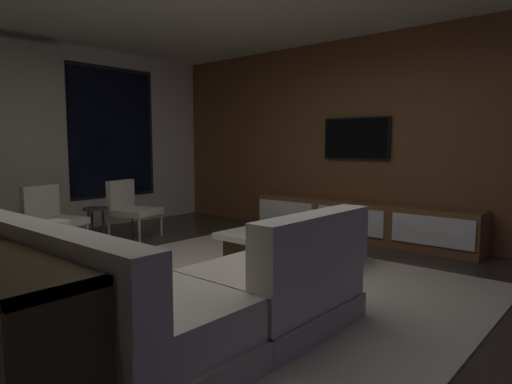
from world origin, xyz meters
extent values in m
plane|color=#332B26|center=(0.00, 0.00, 0.00)|extent=(9.20, 9.20, 0.00)
cube|color=silver|center=(0.00, 3.66, 1.35)|extent=(6.60, 0.12, 2.70)
cube|color=black|center=(1.30, 3.60, 1.45)|extent=(1.52, 0.02, 2.02)
cube|color=black|center=(1.30, 3.58, 1.45)|extent=(1.40, 0.03, 1.90)
cube|color=brown|center=(3.06, 0.00, 1.35)|extent=(0.12, 7.80, 2.70)
cube|color=beige|center=(0.35, -0.10, 0.01)|extent=(3.20, 3.80, 0.01)
cube|color=#B1A997|center=(-1.13, 0.02, 0.09)|extent=(0.90, 2.50, 0.18)
cube|color=beige|center=(-1.13, 0.02, 0.30)|extent=(0.86, 2.42, 0.24)
cube|color=beige|center=(-1.48, 0.02, 0.62)|extent=(0.20, 2.50, 0.40)
cube|color=beige|center=(-1.13, 1.17, 0.51)|extent=(0.90, 0.20, 0.18)
cube|color=#B1A997|center=(-0.15, -0.78, 0.09)|extent=(1.10, 0.90, 0.18)
cube|color=beige|center=(-0.15, -0.78, 0.30)|extent=(1.07, 0.86, 0.24)
cube|color=beige|center=(-0.15, -1.13, 0.62)|extent=(1.10, 0.20, 0.40)
cube|color=beige|center=(-1.36, 0.57, 0.58)|extent=(0.10, 0.36, 0.36)
cube|color=#B2A893|center=(-1.36, -0.28, 0.58)|extent=(0.10, 0.36, 0.36)
cube|color=#332613|center=(1.16, 0.02, 0.15)|extent=(1.00, 1.00, 0.30)
cube|color=white|center=(1.16, 0.02, 0.33)|extent=(1.16, 1.16, 0.06)
cube|color=#C9D079|center=(0.97, -0.07, 0.38)|extent=(0.27, 0.21, 0.03)
cube|color=tan|center=(0.97, -0.06, 0.41)|extent=(0.22, 0.14, 0.02)
cylinder|color=#B2ADA0|center=(1.23, 2.29, 0.18)|extent=(0.04, 0.04, 0.36)
cylinder|color=#B2ADA0|center=(0.77, 2.15, 0.18)|extent=(0.04, 0.04, 0.36)
cylinder|color=#B2ADA0|center=(1.08, 2.76, 0.18)|extent=(0.04, 0.04, 0.36)
cylinder|color=#B2ADA0|center=(0.62, 2.62, 0.18)|extent=(0.04, 0.04, 0.36)
cube|color=beige|center=(0.92, 2.45, 0.36)|extent=(0.68, 0.69, 0.08)
cube|color=beige|center=(0.85, 2.68, 0.59)|extent=(0.49, 0.22, 0.38)
cylinder|color=#B2ADA0|center=(0.14, 2.29, 0.18)|extent=(0.04, 0.04, 0.36)
cylinder|color=#B2ADA0|center=(-0.33, 2.17, 0.18)|extent=(0.04, 0.04, 0.36)
cylinder|color=#B2ADA0|center=(0.01, 2.78, 0.18)|extent=(0.04, 0.04, 0.36)
cylinder|color=#B2ADA0|center=(-0.46, 2.66, 0.18)|extent=(0.04, 0.04, 0.36)
cube|color=beige|center=(-0.16, 2.47, 0.36)|extent=(0.66, 0.68, 0.08)
cube|color=beige|center=(-0.22, 2.71, 0.59)|extent=(0.49, 0.20, 0.38)
cylinder|color=#333338|center=(0.30, 2.55, 0.23)|extent=(0.03, 0.03, 0.46)
cylinder|color=#333338|center=(0.50, 2.55, 0.23)|extent=(0.03, 0.03, 0.46)
cylinder|color=#333338|center=(0.40, 2.65, 0.23)|extent=(0.03, 0.03, 0.46)
cylinder|color=#333338|center=(0.40, 2.55, 0.45)|extent=(0.32, 0.32, 0.02)
cube|color=brown|center=(2.78, 0.10, 0.26)|extent=(0.44, 3.10, 0.52)
cube|color=white|center=(2.55, -0.94, 0.29)|extent=(0.02, 0.93, 0.33)
cube|color=white|center=(2.55, 0.10, 0.29)|extent=(0.02, 0.93, 0.33)
cube|color=white|center=(2.55, 1.15, 0.29)|extent=(0.02, 0.93, 0.33)
cube|color=black|center=(2.74, -0.75, 0.12)|extent=(0.33, 0.68, 0.19)
cube|color=#599F59|center=(2.74, -1.01, 0.10)|extent=(0.03, 0.04, 0.15)
cube|color=#74A8A3|center=(2.74, -0.91, 0.11)|extent=(0.03, 0.04, 0.16)
cube|color=#D88F90|center=(2.74, -0.80, 0.10)|extent=(0.03, 0.04, 0.15)
cube|color=slate|center=(2.74, -0.70, 0.10)|extent=(0.03, 0.04, 0.15)
cube|color=#8FA2D2|center=(2.74, -0.60, 0.11)|extent=(0.03, 0.04, 0.17)
cube|color=#86596C|center=(2.74, -0.49, 0.12)|extent=(0.03, 0.04, 0.18)
cube|color=black|center=(2.95, 0.25, 1.35)|extent=(0.04, 0.96, 0.56)
cube|color=black|center=(2.95, 0.25, 1.35)|extent=(0.05, 0.92, 0.52)
cube|color=#332613|center=(-1.80, -1.11, 0.37)|extent=(0.40, 0.04, 0.74)
cube|color=silver|center=(-1.81, -0.82, 0.29)|extent=(0.18, 0.04, 0.27)
cube|color=silver|center=(-1.81, -0.68, 0.29)|extent=(0.18, 0.04, 0.26)
cube|color=white|center=(-1.81, -0.55, 0.27)|extent=(0.18, 0.04, 0.23)
camera|label=1|loc=(-2.54, -2.69, 1.26)|focal=31.34mm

